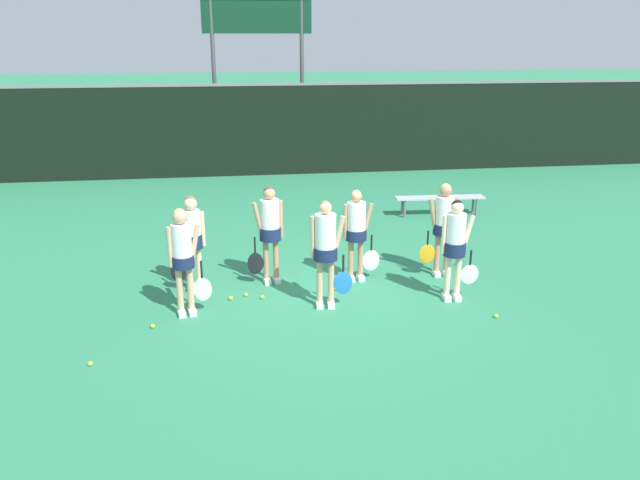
% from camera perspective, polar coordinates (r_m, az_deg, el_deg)
% --- Properties ---
extents(ground_plane, '(140.00, 140.00, 0.00)m').
position_cam_1_polar(ground_plane, '(10.84, 0.24, -4.81)').
color(ground_plane, '#2D7F56').
extents(fence_windscreen, '(60.00, 0.08, 2.86)m').
position_cam_1_polar(fence_windscreen, '(19.91, -3.98, 10.06)').
color(fence_windscreen, black).
rests_on(fence_windscreen, ground_plane).
extents(scoreboard, '(3.58, 0.15, 5.61)m').
position_cam_1_polar(scoreboard, '(21.64, -5.76, 18.46)').
color(scoreboard, '#515156').
rests_on(scoreboard, ground_plane).
extents(bench_courtside, '(2.21, 0.47, 0.47)m').
position_cam_1_polar(bench_courtside, '(15.64, 10.89, 3.70)').
color(bench_courtside, '#B2B2B7').
rests_on(bench_courtside, ground_plane).
extents(player_0, '(0.63, 0.35, 1.74)m').
position_cam_1_polar(player_0, '(9.87, -12.42, -1.16)').
color(player_0, tan).
rests_on(player_0, ground_plane).
extents(player_1, '(0.67, 0.39, 1.78)m').
position_cam_1_polar(player_1, '(9.92, 0.54, -0.48)').
color(player_1, tan).
rests_on(player_1, ground_plane).
extents(player_2, '(0.66, 0.37, 1.72)m').
position_cam_1_polar(player_2, '(10.46, 12.27, -0.18)').
color(player_2, beige).
rests_on(player_2, ground_plane).
extents(player_3, '(0.63, 0.34, 1.67)m').
position_cam_1_polar(player_3, '(10.87, -11.63, 0.43)').
color(player_3, beige).
rests_on(player_3, ground_plane).
extents(player_4, '(0.65, 0.38, 1.76)m').
position_cam_1_polar(player_4, '(10.97, -4.62, 1.22)').
color(player_4, tan).
rests_on(player_4, ground_plane).
extents(player_5, '(0.68, 0.38, 1.67)m').
position_cam_1_polar(player_5, '(11.09, 3.37, 1.07)').
color(player_5, tan).
rests_on(player_5, ground_plane).
extents(player_6, '(0.68, 0.38, 1.74)m').
position_cam_1_polar(player_6, '(11.49, 11.23, 1.67)').
color(player_6, tan).
rests_on(player_6, ground_plane).
extents(tennis_ball_0, '(0.07, 0.07, 0.07)m').
position_cam_1_polar(tennis_ball_0, '(9.89, -15.04, -7.60)').
color(tennis_ball_0, '#CCE033').
rests_on(tennis_ball_0, ground_plane).
extents(tennis_ball_1, '(0.07, 0.07, 0.07)m').
position_cam_1_polar(tennis_ball_1, '(10.61, -5.29, -5.21)').
color(tennis_ball_1, '#CCE033').
rests_on(tennis_ball_1, ground_plane).
extents(tennis_ball_2, '(0.07, 0.07, 0.07)m').
position_cam_1_polar(tennis_ball_2, '(10.63, -8.16, -5.28)').
color(tennis_ball_2, '#CCE033').
rests_on(tennis_ball_2, ground_plane).
extents(tennis_ball_3, '(0.07, 0.07, 0.07)m').
position_cam_1_polar(tennis_ball_3, '(9.09, -20.26, -10.56)').
color(tennis_ball_3, '#CCE033').
rests_on(tennis_ball_3, ground_plane).
extents(tennis_ball_4, '(0.07, 0.07, 0.07)m').
position_cam_1_polar(tennis_ball_4, '(12.37, 12.40, -2.11)').
color(tennis_ball_4, '#CCE033').
rests_on(tennis_ball_4, ground_plane).
extents(tennis_ball_5, '(0.06, 0.06, 0.06)m').
position_cam_1_polar(tennis_ball_5, '(12.45, 4.50, -1.60)').
color(tennis_ball_5, '#CCE033').
rests_on(tennis_ball_5, ground_plane).
extents(tennis_ball_6, '(0.06, 0.06, 0.06)m').
position_cam_1_polar(tennis_ball_6, '(10.91, 1.43, -4.48)').
color(tennis_ball_6, '#CCE033').
rests_on(tennis_ball_6, ground_plane).
extents(tennis_ball_7, '(0.06, 0.06, 0.06)m').
position_cam_1_polar(tennis_ball_7, '(10.74, -6.80, -4.98)').
color(tennis_ball_7, '#CCE033').
rests_on(tennis_ball_7, ground_plane).
extents(tennis_ball_8, '(0.07, 0.07, 0.07)m').
position_cam_1_polar(tennis_ball_8, '(10.26, 15.82, -6.71)').
color(tennis_ball_8, '#CCE033').
rests_on(tennis_ball_8, ground_plane).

